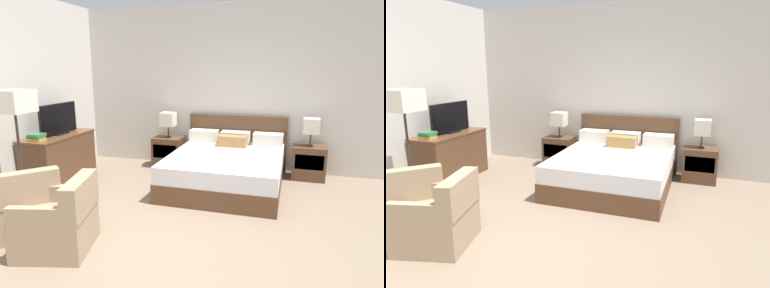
# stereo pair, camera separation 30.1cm
# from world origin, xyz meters

# --- Properties ---
(ground_plane) EXTENTS (10.00, 10.00, 0.00)m
(ground_plane) POSITION_xyz_m (0.00, 0.00, 0.00)
(ground_plane) COLOR #84705B
(wall_back) EXTENTS (6.52, 0.06, 2.89)m
(wall_back) POSITION_xyz_m (0.00, 3.36, 1.45)
(wall_back) COLOR beige
(wall_back) RESTS_ON ground
(wall_left) EXTENTS (0.06, 5.13, 2.89)m
(wall_left) POSITION_xyz_m (-2.69, 1.37, 1.45)
(wall_left) COLOR beige
(wall_left) RESTS_ON ground
(bed) EXTENTS (1.74, 2.01, 0.98)m
(bed) POSITION_xyz_m (0.27, 2.35, 0.29)
(bed) COLOR brown
(bed) RESTS_ON ground
(nightstand_left) EXTENTS (0.52, 0.43, 0.56)m
(nightstand_left) POSITION_xyz_m (-0.96, 3.06, 0.28)
(nightstand_left) COLOR brown
(nightstand_left) RESTS_ON ground
(nightstand_right) EXTENTS (0.52, 0.43, 0.56)m
(nightstand_right) POSITION_xyz_m (1.51, 3.06, 0.28)
(nightstand_right) COLOR brown
(nightstand_right) RESTS_ON ground
(table_lamp_left) EXTENTS (0.25, 0.25, 0.46)m
(table_lamp_left) POSITION_xyz_m (-0.96, 3.06, 0.88)
(table_lamp_left) COLOR #332D28
(table_lamp_left) RESTS_ON nightstand_left
(table_lamp_right) EXTENTS (0.25, 0.25, 0.46)m
(table_lamp_right) POSITION_xyz_m (1.51, 3.06, 0.88)
(table_lamp_right) COLOR #332D28
(table_lamp_right) RESTS_ON nightstand_right
(dresser) EXTENTS (0.55, 1.26, 0.77)m
(dresser) POSITION_xyz_m (-2.36, 1.78, 0.39)
(dresser) COLOR brown
(dresser) RESTS_ON ground
(tv) EXTENTS (0.18, 0.85, 0.49)m
(tv) POSITION_xyz_m (-2.36, 1.83, 1.00)
(tv) COLOR black
(tv) RESTS_ON dresser
(book_red_cover) EXTENTS (0.23, 0.19, 0.04)m
(book_red_cover) POSITION_xyz_m (-2.36, 1.32, 0.79)
(book_red_cover) COLOR gold
(book_red_cover) RESTS_ON dresser
(book_blue_cover) EXTENTS (0.25, 0.16, 0.03)m
(book_blue_cover) POSITION_xyz_m (-2.38, 1.32, 0.82)
(book_blue_cover) COLOR #2D7042
(book_blue_cover) RESTS_ON book_red_cover
(book_small_top) EXTENTS (0.19, 0.20, 0.04)m
(book_small_top) POSITION_xyz_m (-2.35, 1.32, 0.85)
(book_small_top) COLOR #2D7042
(book_small_top) RESTS_ON book_blue_cover
(armchair_by_window) EXTENTS (0.97, 0.97, 0.76)m
(armchair_by_window) POSITION_xyz_m (-1.61, 0.19, 0.28)
(armchair_by_window) COLOR #9E8466
(armchair_by_window) RESTS_ON ground
(armchair_companion) EXTENTS (0.84, 0.84, 0.76)m
(armchair_companion) POSITION_xyz_m (-0.98, -0.04, 0.28)
(armchair_companion) COLOR #9E8466
(armchair_companion) RESTS_ON ground
(floor_lamp) EXTENTS (0.39, 0.39, 1.55)m
(floor_lamp) POSITION_xyz_m (-2.07, 0.67, 1.33)
(floor_lamp) COLOR #332D28
(floor_lamp) RESTS_ON ground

